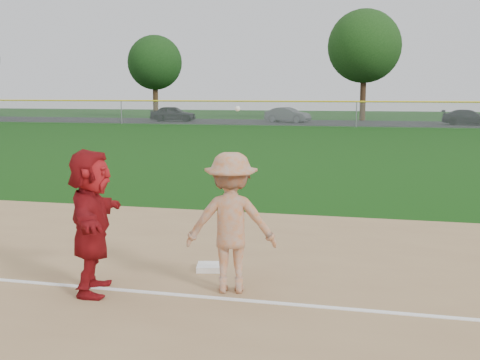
% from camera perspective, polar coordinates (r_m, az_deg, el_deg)
% --- Properties ---
extents(ground, '(160.00, 160.00, 0.00)m').
position_cam_1_polar(ground, '(9.07, -2.29, -9.51)').
color(ground, '#0F3A0B').
rests_on(ground, ground).
extents(foul_line, '(60.00, 0.10, 0.01)m').
position_cam_1_polar(foul_line, '(8.34, -3.83, -10.97)').
color(foul_line, white).
rests_on(foul_line, infield_dirt).
extents(parking_asphalt, '(120.00, 10.00, 0.01)m').
position_cam_1_polar(parking_asphalt, '(54.42, 11.27, 5.31)').
color(parking_asphalt, black).
rests_on(parking_asphalt, ground).
extents(first_base, '(0.47, 0.47, 0.09)m').
position_cam_1_polar(first_base, '(9.51, -2.89, -8.25)').
color(first_base, white).
rests_on(first_base, infield_dirt).
extents(base_runner, '(1.12, 1.95, 2.00)m').
position_cam_1_polar(base_runner, '(8.50, -13.92, -3.85)').
color(base_runner, maroon).
rests_on(base_runner, infield_dirt).
extents(car_left, '(4.38, 2.13, 1.44)m').
position_cam_1_polar(car_left, '(56.84, -6.35, 6.27)').
color(car_left, black).
rests_on(car_left, parking_asphalt).
extents(car_mid, '(4.33, 2.46, 1.35)m').
position_cam_1_polar(car_mid, '(54.86, 4.55, 6.18)').
color(car_mid, '#4F5156').
rests_on(car_mid, parking_asphalt).
extents(car_right, '(4.54, 2.22, 1.27)m').
position_cam_1_polar(car_right, '(53.93, 20.88, 5.58)').
color(car_right, black).
rests_on(car_right, parking_asphalt).
extents(first_base_play, '(1.38, 0.96, 2.57)m').
position_cam_1_polar(first_base_play, '(8.32, -0.85, -4.05)').
color(first_base_play, '#9C9C9F').
rests_on(first_base_play, infield_dirt).
extents(outfield_fence, '(110.00, 0.12, 110.00)m').
position_cam_1_polar(outfield_fence, '(48.36, 11.01, 7.27)').
color(outfield_fence, '#999EA0').
rests_on(outfield_fence, ground).
extents(tree_1, '(5.80, 5.80, 8.75)m').
position_cam_1_polar(tree_1, '(66.04, -8.08, 10.96)').
color(tree_1, '#362513').
rests_on(tree_1, ground).
extents(tree_2, '(7.00, 7.00, 10.58)m').
position_cam_1_polar(tree_2, '(60.00, 11.71, 12.31)').
color(tree_2, '#332112').
rests_on(tree_2, ground).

